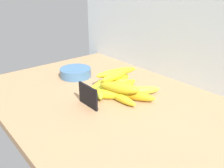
{
  "coord_description": "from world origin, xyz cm",
  "views": [
    {
      "loc": [
        67.87,
        -53.16,
        46.25
      ],
      "look_at": [
        -0.0,
        4.01,
        8.0
      ],
      "focal_mm": 37.81,
      "sensor_mm": 36.0,
      "label": 1
    }
  ],
  "objects_px": {
    "banana_6": "(120,97)",
    "banana_13": "(119,88)",
    "banana_4": "(121,88)",
    "banana_0": "(110,89)",
    "banana_5": "(111,94)",
    "banana_12": "(117,72)",
    "chalkboard_sign": "(88,97)",
    "banana_2": "(126,86)",
    "banana_7": "(118,80)",
    "banana_8": "(131,95)",
    "banana_11": "(116,75)",
    "fruit_bowl": "(76,72)",
    "banana_3": "(100,85)",
    "banana_1": "(137,91)",
    "banana_9": "(115,84)",
    "banana_10": "(100,89)"
  },
  "relations": [
    {
      "from": "banana_3",
      "to": "banana_10",
      "type": "xyz_separation_m",
      "value": [
        0.03,
        -0.02,
        0.0
      ]
    },
    {
      "from": "banana_0",
      "to": "banana_5",
      "type": "height_order",
      "value": "banana_0"
    },
    {
      "from": "banana_6",
      "to": "banana_13",
      "type": "height_order",
      "value": "banana_13"
    },
    {
      "from": "banana_3",
      "to": "banana_7",
      "type": "xyz_separation_m",
      "value": [
        0.01,
        0.1,
        0.0
      ]
    },
    {
      "from": "banana_8",
      "to": "banana_12",
      "type": "height_order",
      "value": "banana_12"
    },
    {
      "from": "banana_10",
      "to": "banana_6",
      "type": "bearing_deg",
      "value": 6.36
    },
    {
      "from": "banana_6",
      "to": "banana_10",
      "type": "relative_size",
      "value": 0.91
    },
    {
      "from": "banana_11",
      "to": "banana_12",
      "type": "distance_m",
      "value": 0.03
    },
    {
      "from": "fruit_bowl",
      "to": "banana_8",
      "type": "relative_size",
      "value": 0.77
    },
    {
      "from": "chalkboard_sign",
      "to": "banana_2",
      "type": "relative_size",
      "value": 0.67
    },
    {
      "from": "banana_8",
      "to": "banana_7",
      "type": "bearing_deg",
      "value": 157.73
    },
    {
      "from": "fruit_bowl",
      "to": "banana_4",
      "type": "height_order",
      "value": "same"
    },
    {
      "from": "fruit_bowl",
      "to": "banana_6",
      "type": "xyz_separation_m",
      "value": [
        0.34,
        -0.01,
        -0.01
      ]
    },
    {
      "from": "banana_11",
      "to": "banana_0",
      "type": "bearing_deg",
      "value": -61.0
    },
    {
      "from": "banana_3",
      "to": "banana_7",
      "type": "relative_size",
      "value": 1.14
    },
    {
      "from": "banana_7",
      "to": "banana_11",
      "type": "relative_size",
      "value": 0.9
    },
    {
      "from": "banana_9",
      "to": "fruit_bowl",
      "type": "bearing_deg",
      "value": -165.05
    },
    {
      "from": "banana_1",
      "to": "banana_11",
      "type": "xyz_separation_m",
      "value": [
        -0.13,
        -0.01,
        0.04
      ]
    },
    {
      "from": "banana_4",
      "to": "banana_12",
      "type": "relative_size",
      "value": 0.75
    },
    {
      "from": "banana_0",
      "to": "banana_9",
      "type": "bearing_deg",
      "value": 120.22
    },
    {
      "from": "chalkboard_sign",
      "to": "banana_8",
      "type": "bearing_deg",
      "value": 68.97
    },
    {
      "from": "banana_6",
      "to": "banana_2",
      "type": "bearing_deg",
      "value": 124.24
    },
    {
      "from": "banana_7",
      "to": "banana_8",
      "type": "height_order",
      "value": "banana_7"
    },
    {
      "from": "banana_0",
      "to": "banana_11",
      "type": "relative_size",
      "value": 0.9
    },
    {
      "from": "fruit_bowl",
      "to": "banana_4",
      "type": "distance_m",
      "value": 0.29
    },
    {
      "from": "banana_3",
      "to": "banana_7",
      "type": "bearing_deg",
      "value": 82.61
    },
    {
      "from": "banana_7",
      "to": "banana_8",
      "type": "xyz_separation_m",
      "value": [
        0.14,
        -0.06,
        -0.0
      ]
    },
    {
      "from": "fruit_bowl",
      "to": "banana_12",
      "type": "bearing_deg",
      "value": 22.98
    },
    {
      "from": "banana_12",
      "to": "banana_4",
      "type": "bearing_deg",
      "value": -28.23
    },
    {
      "from": "banana_4",
      "to": "banana_7",
      "type": "bearing_deg",
      "value": 146.45
    },
    {
      "from": "banana_9",
      "to": "banana_10",
      "type": "xyz_separation_m",
      "value": [
        0.0,
        -0.08,
        0.0
      ]
    },
    {
      "from": "fruit_bowl",
      "to": "banana_11",
      "type": "distance_m",
      "value": 0.24
    },
    {
      "from": "chalkboard_sign",
      "to": "banana_1",
      "type": "relative_size",
      "value": 0.57
    },
    {
      "from": "banana_5",
      "to": "banana_10",
      "type": "relative_size",
      "value": 1.1
    },
    {
      "from": "fruit_bowl",
      "to": "chalkboard_sign",
      "type": "bearing_deg",
      "value": -23.42
    },
    {
      "from": "banana_0",
      "to": "banana_10",
      "type": "distance_m",
      "value": 0.04
    },
    {
      "from": "banana_9",
      "to": "banana_10",
      "type": "bearing_deg",
      "value": -87.48
    },
    {
      "from": "banana_3",
      "to": "banana_4",
      "type": "xyz_separation_m",
      "value": [
        0.09,
        0.05,
        0.0
      ]
    },
    {
      "from": "banana_2",
      "to": "banana_10",
      "type": "xyz_separation_m",
      "value": [
        -0.05,
        -0.11,
        0.0
      ]
    },
    {
      "from": "banana_1",
      "to": "banana_11",
      "type": "height_order",
      "value": "banana_11"
    },
    {
      "from": "banana_0",
      "to": "banana_11",
      "type": "xyz_separation_m",
      "value": [
        -0.03,
        0.06,
        0.03
      ]
    },
    {
      "from": "banana_5",
      "to": "banana_13",
      "type": "bearing_deg",
      "value": 31.26
    },
    {
      "from": "banana_13",
      "to": "banana_11",
      "type": "bearing_deg",
      "value": 145.73
    },
    {
      "from": "banana_0",
      "to": "banana_1",
      "type": "height_order",
      "value": "banana_0"
    },
    {
      "from": "banana_6",
      "to": "banana_9",
      "type": "distance_m",
      "value": 0.13
    },
    {
      "from": "banana_11",
      "to": "banana_13",
      "type": "bearing_deg",
      "value": -34.27
    },
    {
      "from": "banana_2",
      "to": "banana_7",
      "type": "bearing_deg",
      "value": 170.54
    },
    {
      "from": "banana_4",
      "to": "banana_13",
      "type": "relative_size",
      "value": 0.94
    },
    {
      "from": "banana_13",
      "to": "banana_12",
      "type": "bearing_deg",
      "value": 142.76
    },
    {
      "from": "banana_6",
      "to": "banana_12",
      "type": "distance_m",
      "value": 0.17
    }
  ]
}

